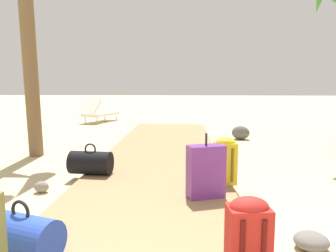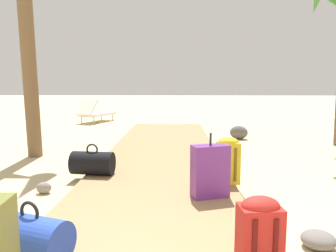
# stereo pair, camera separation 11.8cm
# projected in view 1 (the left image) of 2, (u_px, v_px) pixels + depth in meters

# --- Properties ---
(ground_plane) EXTENTS (60.00, 60.00, 0.00)m
(ground_plane) POSITION_uv_depth(u_px,v_px,m) (156.00, 177.00, 4.69)
(ground_plane) COLOR #CCB789
(boardwalk) EXTENTS (1.96, 9.08, 0.08)m
(boardwalk) POSITION_uv_depth(u_px,v_px,m) (161.00, 160.00, 5.59)
(boardwalk) COLOR #9E7A51
(boardwalk) RESTS_ON ground
(suitcase_purple) EXTENTS (0.44, 0.31, 0.71)m
(suitcase_purple) POSITION_uv_depth(u_px,v_px,m) (206.00, 171.00, 3.61)
(suitcase_purple) COLOR #6B2D84
(suitcase_purple) RESTS_ON boardwalk
(backpack_red) EXTENTS (0.29, 0.24, 0.51)m
(backpack_red) POSITION_uv_depth(u_px,v_px,m) (248.00, 233.00, 2.17)
(backpack_red) COLOR red
(backpack_red) RESTS_ON boardwalk
(duffel_bag_black) EXTENTS (0.59, 0.38, 0.43)m
(duffel_bag_black) POSITION_uv_depth(u_px,v_px,m) (91.00, 163.00, 4.53)
(duffel_bag_black) COLOR black
(duffel_bag_black) RESTS_ON boardwalk
(duffel_bag_blue) EXTENTS (0.63, 0.48, 0.42)m
(duffel_bag_blue) POSITION_uv_depth(u_px,v_px,m) (22.00, 235.00, 2.38)
(duffel_bag_blue) COLOR #2847B7
(duffel_bag_blue) RESTS_ON boardwalk
(backpack_yellow) EXTENTS (0.28, 0.25, 0.58)m
(backpack_yellow) POSITION_uv_depth(u_px,v_px,m) (225.00, 159.00, 4.10)
(backpack_yellow) COLOR gold
(backpack_yellow) RESTS_ON boardwalk
(lounge_chair) EXTENTS (1.12, 1.65, 0.79)m
(lounge_chair) POSITION_uv_depth(u_px,v_px,m) (98.00, 112.00, 11.16)
(lounge_chair) COLOR white
(lounge_chair) RESTS_ON ground
(rock_left_mid) EXTENTS (0.18, 0.15, 0.14)m
(rock_left_mid) POSITION_uv_depth(u_px,v_px,m) (42.00, 187.00, 4.02)
(rock_left_mid) COLOR gray
(rock_left_mid) RESTS_ON ground
(rock_right_mid) EXTENTS (0.33, 0.33, 0.14)m
(rock_right_mid) POSITION_uv_depth(u_px,v_px,m) (311.00, 241.00, 2.65)
(rock_right_mid) COLOR slate
(rock_right_mid) RESTS_ON ground
(rock_right_near) EXTENTS (0.50, 0.44, 0.32)m
(rock_right_near) POSITION_uv_depth(u_px,v_px,m) (241.00, 133.00, 7.79)
(rock_right_near) COLOR #5B5651
(rock_right_near) RESTS_ON ground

